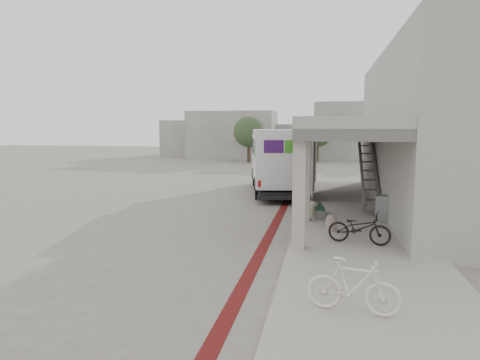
% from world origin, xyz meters
% --- Properties ---
extents(ground, '(120.00, 120.00, 0.00)m').
position_xyz_m(ground, '(0.00, 0.00, 0.00)').
color(ground, slate).
rests_on(ground, ground).
extents(bike_lane_stripe, '(0.35, 40.00, 0.01)m').
position_xyz_m(bike_lane_stripe, '(1.00, 2.00, 0.01)').
color(bike_lane_stripe, '#551111').
rests_on(bike_lane_stripe, ground).
extents(sidewalk, '(4.40, 28.00, 0.12)m').
position_xyz_m(sidewalk, '(4.00, 0.00, 0.06)').
color(sidewalk, gray).
rests_on(sidewalk, ground).
extents(transit_building, '(7.60, 17.00, 7.00)m').
position_xyz_m(transit_building, '(6.83, 4.50, 3.40)').
color(transit_building, gray).
rests_on(transit_building, ground).
extents(distant_backdrop, '(28.00, 10.00, 6.50)m').
position_xyz_m(distant_backdrop, '(-2.84, 35.89, 2.70)').
color(distant_backdrop, gray).
rests_on(distant_backdrop, ground).
extents(tree_left, '(3.20, 3.20, 4.80)m').
position_xyz_m(tree_left, '(-5.00, 28.00, 3.18)').
color(tree_left, '#38281C').
rests_on(tree_left, ground).
extents(tree_mid, '(3.20, 3.20, 4.80)m').
position_xyz_m(tree_mid, '(2.00, 30.00, 3.18)').
color(tree_mid, '#38281C').
rests_on(tree_mid, ground).
extents(tree_right, '(3.20, 3.20, 4.80)m').
position_xyz_m(tree_right, '(10.00, 29.00, 3.18)').
color(tree_right, '#38281C').
rests_on(tree_right, ground).
extents(fedex_truck, '(4.06, 8.71, 3.57)m').
position_xyz_m(fedex_truck, '(0.19, 7.94, 1.90)').
color(fedex_truck, black).
rests_on(fedex_truck, ground).
extents(bench, '(0.59, 1.81, 0.42)m').
position_xyz_m(bench, '(2.60, 1.44, 0.42)').
color(bench, slate).
rests_on(bench, sidewalk).
extents(bollard_near, '(0.38, 0.38, 0.58)m').
position_xyz_m(bollard_near, '(3.09, -1.11, 0.41)').
color(bollard_near, gray).
rests_on(bollard_near, sidewalk).
extents(bollard_far, '(0.40, 0.40, 0.60)m').
position_xyz_m(bollard_far, '(2.41, 1.39, 0.42)').
color(bollard_far, tan).
rests_on(bollard_far, sidewalk).
extents(utility_cabinet, '(0.51, 0.65, 1.01)m').
position_xyz_m(utility_cabinet, '(5.00, 0.82, 0.63)').
color(utility_cabinet, gray).
rests_on(utility_cabinet, sidewalk).
extents(bicycle_black, '(1.99, 1.02, 1.00)m').
position_xyz_m(bicycle_black, '(3.91, -2.61, 0.62)').
color(bicycle_black, black).
rests_on(bicycle_black, sidewalk).
extents(bicycle_cream, '(1.88, 0.83, 1.10)m').
position_xyz_m(bicycle_cream, '(3.42, -7.79, 0.67)').
color(bicycle_cream, beige).
rests_on(bicycle_cream, sidewalk).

